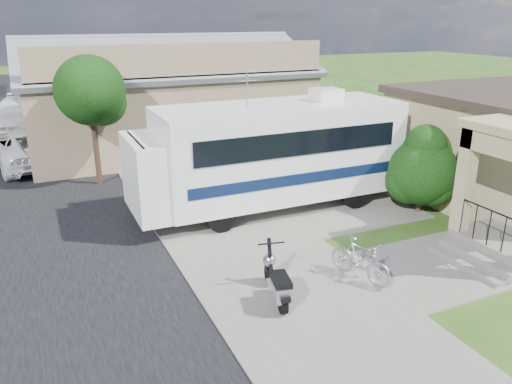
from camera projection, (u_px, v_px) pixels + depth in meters
name	position (u px, v px, depth m)	size (l,w,h in m)	color
ground	(318.00, 272.00, 11.91)	(120.00, 120.00, 0.00)	#1F4011
sidewalk_slab	(168.00, 167.00, 20.10)	(4.00, 80.00, 0.06)	#68655E
driveway_slab	(286.00, 202.00, 16.35)	(7.00, 6.00, 0.05)	#68655E
walk_slab	(445.00, 265.00, 12.21)	(4.00, 3.00, 0.05)	#68655E
warehouse	(164.00, 102.00, 23.24)	(12.50, 8.40, 5.04)	#7A624C
street_tree_a	(93.00, 94.00, 17.16)	(2.44, 2.40, 4.58)	#301E15
street_tree_b	(67.00, 65.00, 25.70)	(2.44, 2.40, 4.73)	#301E15
street_tree_c	(56.00, 58.00, 33.53)	(2.44, 2.40, 4.42)	#301E15
motorhome	(270.00, 152.00, 15.29)	(8.38, 2.76, 4.29)	silver
shrub	(423.00, 168.00, 15.14)	(2.26, 2.16, 2.77)	#301E15
scooter	(277.00, 282.00, 10.47)	(0.73, 1.69, 1.12)	black
bicycle	(360.00, 262.00, 11.33)	(0.47, 1.65, 0.99)	#9A9AA1
pickup_truck	(27.00, 146.00, 20.29)	(2.55, 5.52, 1.53)	white
van	(19.00, 115.00, 26.21)	(2.41, 5.93, 1.72)	white
garden_hose	(452.00, 248.00, 12.93)	(0.38, 0.38, 0.17)	#136227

